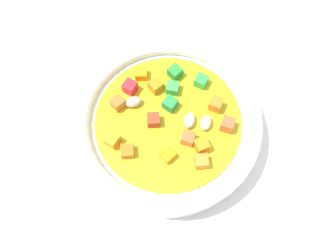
# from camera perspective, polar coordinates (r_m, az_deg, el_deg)

# --- Properties ---
(ground_plane) EXTENTS (1.40, 1.40, 0.02)m
(ground_plane) POSITION_cam_1_polar(r_m,az_deg,el_deg) (0.42, -0.00, -1.67)
(ground_plane) COLOR silver
(soup_bowl_main) EXTENTS (0.21, 0.21, 0.05)m
(soup_bowl_main) POSITION_cam_1_polar(r_m,az_deg,el_deg) (0.38, 0.01, 0.31)
(soup_bowl_main) COLOR white
(soup_bowl_main) RESTS_ON ground_plane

